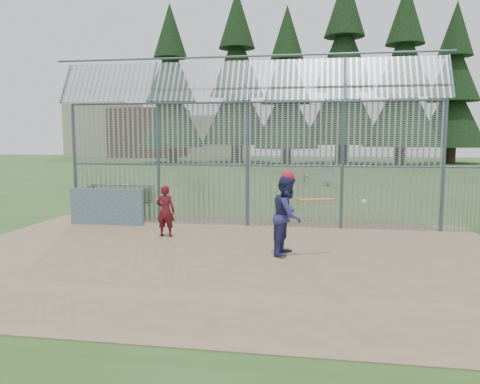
% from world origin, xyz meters
% --- Properties ---
extents(ground, '(120.00, 120.00, 0.00)m').
position_xyz_m(ground, '(0.00, 0.00, 0.00)').
color(ground, '#2D511E').
rests_on(ground, ground).
extents(dirt_infield, '(14.00, 10.00, 0.02)m').
position_xyz_m(dirt_infield, '(0.00, -0.50, 0.01)').
color(dirt_infield, '#756047').
rests_on(dirt_infield, ground).
extents(dugout_wall, '(2.50, 0.12, 1.20)m').
position_xyz_m(dugout_wall, '(-4.60, 2.90, 0.62)').
color(dugout_wall, '#38566B').
rests_on(dugout_wall, dirt_infield).
extents(batter, '(0.91, 1.07, 1.95)m').
position_xyz_m(batter, '(1.52, -0.08, 0.99)').
color(batter, navy).
rests_on(batter, dirt_infield).
extents(onlooker, '(0.56, 0.37, 1.50)m').
position_xyz_m(onlooker, '(-2.10, 1.45, 0.77)').
color(onlooker, maroon).
rests_on(onlooker, dirt_infield).
extents(bg_kid_standing, '(0.89, 0.64, 1.70)m').
position_xyz_m(bg_kid_standing, '(2.90, 17.08, 0.85)').
color(bg_kid_standing, gray).
rests_on(bg_kid_standing, ground).
extents(bg_kid_seated, '(0.47, 0.23, 0.78)m').
position_xyz_m(bg_kid_seated, '(1.52, 16.75, 0.39)').
color(bg_kid_seated, slate).
rests_on(bg_kid_seated, ground).
extents(batting_gear, '(1.99, 0.46, 0.74)m').
position_xyz_m(batting_gear, '(1.63, -0.10, 1.87)').
color(batting_gear, '#B7182F').
rests_on(batting_gear, ground).
extents(trash_can, '(0.56, 0.56, 0.82)m').
position_xyz_m(trash_can, '(0.99, 5.04, 0.38)').
color(trash_can, gray).
rests_on(trash_can, ground).
extents(bleacher, '(3.00, 0.95, 0.72)m').
position_xyz_m(bleacher, '(-6.58, 8.37, 0.41)').
color(bleacher, gray).
rests_on(bleacher, ground).
extents(backstop_fence, '(20.09, 0.81, 5.30)m').
position_xyz_m(backstop_fence, '(1.81, 3.43, 2.36)').
color(backstop_fence, '#47566B').
rests_on(backstop_fence, ground).
extents(conifer_row, '(38.48, 12.26, 20.20)m').
position_xyz_m(conifer_row, '(1.93, 41.51, 10.83)').
color(conifer_row, '#332319').
rests_on(conifer_row, ground).
extents(distant_buildings, '(26.50, 10.50, 8.00)m').
position_xyz_m(distant_buildings, '(-23.18, 56.49, 3.60)').
color(distant_buildings, brown).
rests_on(distant_buildings, ground).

